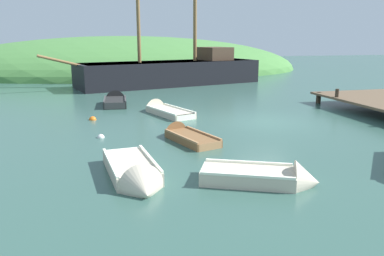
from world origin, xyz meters
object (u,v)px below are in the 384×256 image
Objects in this scene: rowboat_portside at (267,179)px; rowboat_outer_left at (135,175)px; rowboat_outer_right at (163,111)px; rowboat_far at (115,102)px; rowboat_near_dock at (185,137)px; buoy_orange at (93,120)px; buoy_white at (101,138)px; sailing_ship at (173,76)px.

rowboat_portside is 0.95× the size of rowboat_outer_left.
rowboat_outer_left reaches higher than rowboat_outer_right.
rowboat_portside is (3.23, -13.69, -0.01)m from rowboat_far.
rowboat_portside is at bearing 174.73° from rowboat_near_dock.
rowboat_outer_left is at bearing -82.33° from buoy_orange.
buoy_white is (-4.20, 6.00, -0.12)m from rowboat_portside.
buoy_orange is (-1.13, 8.37, -0.13)m from rowboat_outer_left.
buoy_white is at bearing 53.95° from sailing_ship.
rowboat_outer_right is at bearing 159.56° from rowboat_outer_left.
buoy_white is at bearing 176.44° from rowboat_far.
rowboat_outer_left is 8.45m from buoy_orange.
rowboat_far is 0.96× the size of rowboat_portside.
buoy_orange is at bearing -178.13° from rowboat_outer_left.
buoy_orange is (-3.44, 4.49, -0.08)m from rowboat_near_dock.
sailing_ship is 17.57m from rowboat_near_dock.
rowboat_near_dock is 3.28m from buoy_white.
rowboat_near_dock reaches higher than buoy_white.
rowboat_far is 0.99× the size of rowboat_near_dock.
rowboat_outer_right is at bearing 13.83° from buoy_orange.
buoy_white is 3.50m from buoy_orange.
rowboat_near_dock is (-0.11, -5.36, -0.01)m from rowboat_outer_right.
sailing_ship reaches higher than rowboat_portside.
rowboat_outer_right is 14.09× the size of buoy_white.
rowboat_outer_right is (-2.92, -11.94, -0.64)m from sailing_ship.
rowboat_outer_left is (-2.41, -9.24, 0.05)m from rowboat_outer_right.
rowboat_portside reaches higher than rowboat_near_dock.
rowboat_near_dock is 5.65m from buoy_orange.
buoy_white is (-0.82, 4.88, -0.13)m from rowboat_outer_left.
rowboat_far is 8.95m from rowboat_near_dock.
sailing_ship is 21.84m from rowboat_outer_left.
rowboat_portside reaches higher than rowboat_outer_right.
rowboat_outer_left is 10.23× the size of buoy_orange.
rowboat_far is (-5.18, -8.61, -0.60)m from sailing_ship.
rowboat_outer_right is 5.43m from buoy_white.
rowboat_outer_left is at bearing -177.07° from rowboat_far.
rowboat_near_dock is at bearing 64.70° from sailing_ship.
sailing_ship is 14.36m from buoy_orange.
sailing_ship is at bearing 160.07° from rowboat_outer_left.
buoy_orange is (-3.54, -0.87, -0.08)m from rowboat_outer_right.
buoy_orange is (-1.28, -4.20, -0.13)m from rowboat_far.
rowboat_far is at bearing 173.49° from rowboat_outer_left.
sailing_ship is at bearing -27.38° from rowboat_far.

